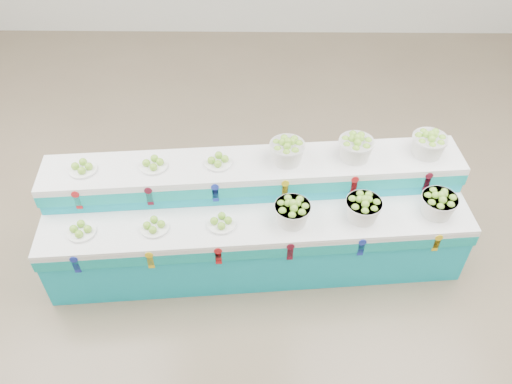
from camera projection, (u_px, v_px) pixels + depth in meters
ground at (222, 261)px, 5.18m from camera, size 10.00×10.00×0.00m
display_stand at (256, 219)px, 4.90m from camera, size 4.01×1.36×1.02m
plate_lower_left at (81, 229)px, 4.46m from camera, size 0.28×0.28×0.10m
plate_lower_mid at (154, 225)px, 4.50m from camera, size 0.28×0.28×0.10m
plate_lower_right at (221, 221)px, 4.53m from camera, size 0.28×0.28×0.10m
basket_lower_left at (292, 212)px, 4.52m from camera, size 0.35×0.35×0.23m
basket_lower_mid at (363, 208)px, 4.55m from camera, size 0.35×0.35×0.23m
basket_lower_right at (438, 204)px, 4.59m from camera, size 0.35×0.35×0.23m
plate_upper_left at (82, 167)px, 4.60m from camera, size 0.28×0.28×0.10m
plate_upper_mid at (153, 163)px, 4.64m from camera, size 0.28×0.28×0.10m
plate_upper_right at (218, 160)px, 4.67m from camera, size 0.28×0.28×0.10m
basket_upper_left at (287, 151)px, 4.66m from camera, size 0.35×0.35×0.23m
basket_upper_mid at (356, 147)px, 4.69m from camera, size 0.35×0.35×0.23m
basket_upper_right at (429, 144)px, 4.73m from camera, size 0.35×0.35×0.23m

